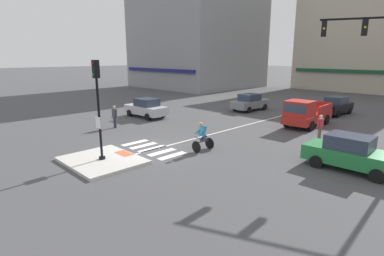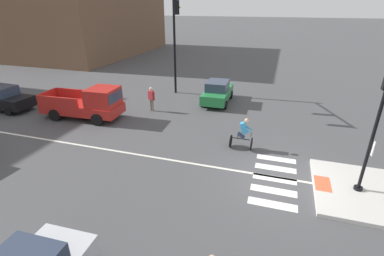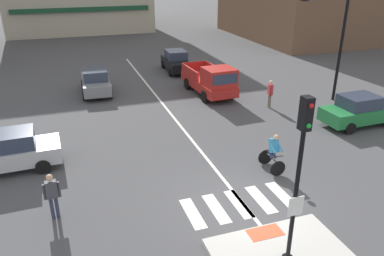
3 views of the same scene
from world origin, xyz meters
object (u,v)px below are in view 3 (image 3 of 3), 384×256
object	(u,v)px
cyclist	(273,152)
pedestrian_waiting_far_side	(270,92)
signal_pole	(299,170)
car_black_eastbound_distant	(176,61)
car_silver_cross_left	(9,152)
traffic_light_mast	(333,20)
pickup_truck_red_eastbound_far	(211,81)
car_green_cross_right	(360,110)
pedestrian_at_curb_left	(52,193)
car_grey_westbound_distant	(96,81)

from	to	relation	value
cyclist	pedestrian_waiting_far_side	world-z (taller)	cyclist
signal_pole	car_black_eastbound_distant	size ratio (longest dim) A/B	1.16
cyclist	car_silver_cross_left	bearing A→B (deg)	160.52
traffic_light_mast	pickup_truck_red_eastbound_far	bearing A→B (deg)	146.43
car_green_cross_right	cyclist	world-z (taller)	cyclist
car_green_cross_right	pedestrian_at_curb_left	distance (m)	15.61
traffic_light_mast	car_green_cross_right	bearing A→B (deg)	-92.75
traffic_light_mast	pedestrian_waiting_far_side	size ratio (longest dim) A/B	4.36
car_black_eastbound_distant	cyclist	distance (m)	16.63
car_green_cross_right	cyclist	xyz separation A→B (m)	(-6.78, -2.84, 0.06)
traffic_light_mast	pickup_truck_red_eastbound_far	xyz separation A→B (m)	(-5.72, 3.80, -4.02)
car_grey_westbound_distant	pickup_truck_red_eastbound_far	size ratio (longest dim) A/B	0.80
car_green_cross_right	pedestrian_waiting_far_side	xyz separation A→B (m)	(-3.10, 3.89, 0.17)
car_grey_westbound_distant	car_green_cross_right	distance (m)	16.04
car_grey_westbound_distant	car_black_eastbound_distant	bearing A→B (deg)	29.57
cyclist	traffic_light_mast	bearing A→B (deg)	41.47
car_green_cross_right	car_black_eastbound_distant	world-z (taller)	same
signal_pole	car_green_cross_right	bearing A→B (deg)	40.31
car_silver_cross_left	signal_pole	bearing A→B (deg)	-47.11
car_black_eastbound_distant	cyclist	world-z (taller)	cyclist
car_silver_cross_left	pedestrian_at_curb_left	world-z (taller)	pedestrian_at_curb_left
signal_pole	car_silver_cross_left	distance (m)	11.77
traffic_light_mast	car_silver_cross_left	bearing A→B (deg)	-171.56
car_grey_westbound_distant	car_green_cross_right	xyz separation A→B (m)	(12.55, -9.99, 0.00)
car_silver_cross_left	pickup_truck_red_eastbound_far	xyz separation A→B (m)	(11.39, 6.34, 0.17)
car_black_eastbound_distant	pedestrian_waiting_far_side	size ratio (longest dim) A/B	2.50
pedestrian_at_curb_left	signal_pole	bearing A→B (deg)	-35.44
car_green_cross_right	pedestrian_at_curb_left	bearing A→B (deg)	-167.72
car_green_cross_right	traffic_light_mast	bearing A→B (deg)	87.25
traffic_light_mast	signal_pole	bearing A→B (deg)	-130.03
pickup_truck_red_eastbound_far	pedestrian_at_curb_left	size ratio (longest dim) A/B	3.11
car_grey_westbound_distant	pedestrian_at_curb_left	world-z (taller)	pedestrian_at_curb_left
car_grey_westbound_distant	pickup_truck_red_eastbound_far	bearing A→B (deg)	-22.48
traffic_light_mast	car_black_eastbound_distant	world-z (taller)	traffic_light_mast
pedestrian_at_curb_left	pedestrian_waiting_far_side	bearing A→B (deg)	30.66
car_grey_westbound_distant	cyclist	size ratio (longest dim) A/B	2.48
traffic_light_mast	cyclist	distance (m)	10.14
traffic_light_mast	car_silver_cross_left	distance (m)	17.79
pedestrian_at_curb_left	pedestrian_waiting_far_side	world-z (taller)	same
car_silver_cross_left	pedestrian_at_curb_left	bearing A→B (deg)	-67.39
car_silver_cross_left	pedestrian_waiting_far_side	size ratio (longest dim) A/B	2.49
car_silver_cross_left	pedestrian_at_curb_left	xyz separation A→B (m)	(1.70, -4.08, 0.17)
car_green_cross_right	pedestrian_waiting_far_side	bearing A→B (deg)	128.54
car_silver_cross_left	pedestrian_at_curb_left	size ratio (longest dim) A/B	2.49
signal_pole	pedestrian_waiting_far_side	world-z (taller)	signal_pole
car_black_eastbound_distant	pickup_truck_red_eastbound_far	distance (m)	6.68
traffic_light_mast	cyclist	xyz separation A→B (m)	(-6.94, -6.14, -4.12)
car_black_eastbound_distant	pedestrian_waiting_far_side	bearing A→B (deg)	-74.21
car_grey_westbound_distant	pedestrian_at_curb_left	xyz separation A→B (m)	(-2.70, -13.31, 0.17)
pickup_truck_red_eastbound_far	pedestrian_waiting_far_side	distance (m)	4.04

